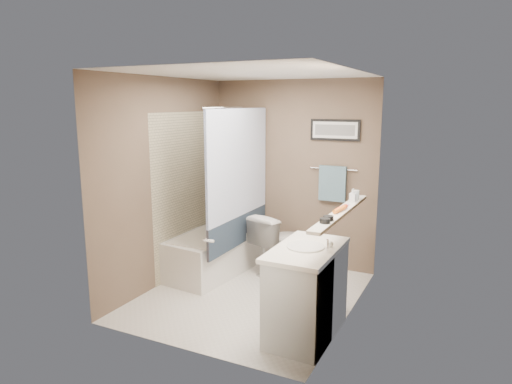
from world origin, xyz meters
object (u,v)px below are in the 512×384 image
at_px(hair_brush_front, 339,210).
at_px(hair_brush_back, 341,208).
at_px(candle_bowl_far, 328,218).
at_px(glass_jar, 355,195).
at_px(bathtub, 216,251).
at_px(toilet, 279,243).
at_px(vanity, 307,294).
at_px(soap_bottle, 353,195).
at_px(candle_bowl_near, 325,221).

xyz_separation_m(hair_brush_front, hair_brush_back, (0.00, 0.07, 0.00)).
distance_m(candle_bowl_far, glass_jar, 0.94).
bearing_deg(hair_brush_front, bathtub, 157.15).
bearing_deg(hair_brush_front, toilet, 135.12).
bearing_deg(bathtub, hair_brush_back, -14.92).
distance_m(vanity, soap_bottle, 1.15).
bearing_deg(bathtub, toilet, 27.20).
height_order(candle_bowl_near, candle_bowl_far, same).
relative_size(bathtub, toilet, 1.97).
bearing_deg(hair_brush_back, candle_bowl_near, -90.00).
xyz_separation_m(vanity, candle_bowl_near, (0.19, -0.11, 0.73)).
relative_size(toilet, hair_brush_back, 3.46).
relative_size(candle_bowl_near, glass_jar, 0.90).
bearing_deg(toilet, glass_jar, 175.09).
height_order(vanity, glass_jar, glass_jar).
bearing_deg(glass_jar, hair_brush_front, -90.00).
distance_m(bathtub, hair_brush_back, 2.11).
height_order(vanity, candle_bowl_near, candle_bowl_near).
bearing_deg(bathtub, glass_jar, 1.15).
xyz_separation_m(candle_bowl_far, hair_brush_front, (0.00, 0.34, 0.00)).
bearing_deg(candle_bowl_near, glass_jar, 90.00).
height_order(bathtub, glass_jar, glass_jar).
bearing_deg(candle_bowl_far, soap_bottle, 90.00).
relative_size(candle_bowl_near, hair_brush_back, 0.41).
height_order(candle_bowl_far, glass_jar, glass_jar).
relative_size(toilet, glass_jar, 7.62).
xyz_separation_m(vanity, hair_brush_back, (0.19, 0.40, 0.74)).
bearing_deg(soap_bottle, glass_jar, 90.00).
bearing_deg(candle_bowl_near, vanity, 149.62).
xyz_separation_m(toilet, hair_brush_back, (1.04, -0.97, 0.76)).
height_order(candle_bowl_far, hair_brush_back, hair_brush_back).
xyz_separation_m(candle_bowl_far, hair_brush_back, (0.00, 0.41, 0.00)).
relative_size(vanity, hair_brush_front, 4.09).
distance_m(bathtub, candle_bowl_near, 2.32).
bearing_deg(glass_jar, candle_bowl_near, -90.00).
height_order(bathtub, candle_bowl_far, candle_bowl_far).
xyz_separation_m(toilet, soap_bottle, (1.04, -0.55, 0.80)).
xyz_separation_m(bathtub, glass_jar, (1.79, -0.15, 0.92)).
height_order(hair_brush_front, hair_brush_back, same).
distance_m(vanity, hair_brush_front, 0.83).
height_order(vanity, candle_bowl_far, candle_bowl_far).
xyz_separation_m(glass_jar, soap_bottle, (0.00, -0.11, 0.02)).
bearing_deg(toilet, hair_brush_back, 155.00).
relative_size(bathtub, glass_jar, 15.00).
xyz_separation_m(vanity, soap_bottle, (0.19, 0.82, 0.78)).
relative_size(bathtub, hair_brush_front, 6.82).
distance_m(hair_brush_front, soap_bottle, 0.50).
height_order(toilet, candle_bowl_far, candle_bowl_far).
bearing_deg(hair_brush_back, toilet, 137.14).
distance_m(candle_bowl_far, hair_brush_back, 0.41).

